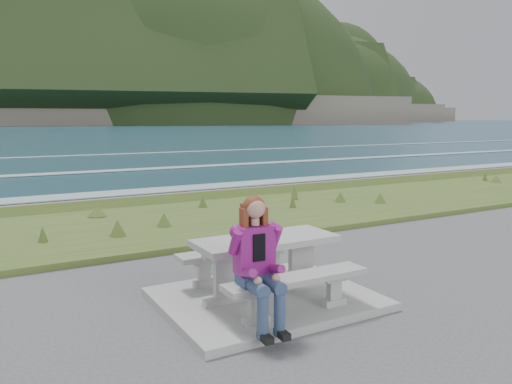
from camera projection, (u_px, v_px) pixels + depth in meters
concrete_slab at (266, 299)px, 6.35m from camera, size 2.60×2.10×0.10m
picnic_table at (266, 250)px, 6.26m from camera, size 1.80×0.75×0.75m
bench_landward at (297, 284)px, 5.69m from camera, size 1.80×0.35×0.45m
bench_seaward at (240, 255)px, 6.89m from camera, size 1.80×0.35×0.45m
grass_verge at (147, 228)px, 10.66m from camera, size 160.00×4.50×0.22m
shore_drop at (113, 207)px, 13.16m from camera, size 160.00×0.80×2.20m
ocean at (40, 191)px, 28.22m from camera, size 1600.00×1600.00×0.09m
headland_range at (222, 109)px, 440.47m from camera, size 729.83×363.95×205.86m
seated_woman at (260, 281)px, 5.28m from camera, size 0.43×0.72×1.42m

